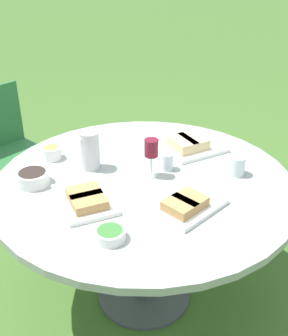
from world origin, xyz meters
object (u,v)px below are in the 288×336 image
object	(u,v)px
dining_table	(144,196)
chair_near_right	(4,145)
wine_glass	(151,150)
water_pitcher	(90,150)

from	to	relation	value
dining_table	chair_near_right	world-z (taller)	chair_near_right
wine_glass	chair_near_right	bearing A→B (deg)	-77.25
dining_table	chair_near_right	xyz separation A→B (m)	(0.22, -1.21, -0.12)
dining_table	water_pitcher	size ratio (longest dim) A/B	7.34
chair_near_right	dining_table	bearing A→B (deg)	100.47
chair_near_right	water_pitcher	distance (m)	1.01
water_pitcher	chair_near_right	bearing A→B (deg)	-84.73
dining_table	wine_glass	xyz separation A→B (m)	(-0.05, -0.01, 0.23)
chair_near_right	water_pitcher	bearing A→B (deg)	95.27
water_pitcher	wine_glass	size ratio (longest dim) A/B	1.02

